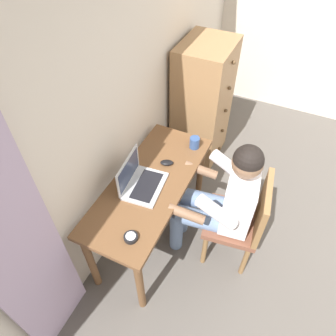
% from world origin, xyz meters
% --- Properties ---
extents(wall_back, '(4.80, 0.05, 2.50)m').
position_xyz_m(wall_back, '(0.00, 2.20, 1.25)').
color(wall_back, beige).
rests_on(wall_back, ground_plane).
extents(curtain_panel, '(0.46, 0.03, 2.20)m').
position_xyz_m(curtain_panel, '(-1.23, 2.13, 1.10)').
color(curtain_panel, '#B29EBC').
rests_on(curtain_panel, ground_plane).
extents(desk, '(1.26, 0.52, 0.72)m').
position_xyz_m(desk, '(-0.32, 1.87, 0.61)').
color(desk, brown).
rests_on(desk, ground_plane).
extents(dresser, '(0.58, 0.49, 1.26)m').
position_xyz_m(dresser, '(0.89, 1.91, 0.63)').
color(dresser, '#9E754C').
rests_on(dresser, ground_plane).
extents(chair, '(0.47, 0.45, 0.87)m').
position_xyz_m(chair, '(-0.16, 1.17, 0.49)').
color(chair, brown).
rests_on(chair, ground_plane).
extents(person_seated, '(0.58, 0.62, 1.19)m').
position_xyz_m(person_seated, '(-0.19, 1.35, 0.67)').
color(person_seated, '#6B84AD').
rests_on(person_seated, ground_plane).
extents(laptop, '(0.36, 0.28, 0.24)m').
position_xyz_m(laptop, '(-0.37, 1.92, 0.78)').
color(laptop, '#B7BABF').
rests_on(laptop, desk).
extents(computer_mouse, '(0.10, 0.12, 0.03)m').
position_xyz_m(computer_mouse, '(-0.10, 1.84, 0.74)').
color(computer_mouse, black).
rests_on(computer_mouse, desk).
extents(desk_clock, '(0.09, 0.09, 0.03)m').
position_xyz_m(desk_clock, '(-0.78, 1.76, 0.74)').
color(desk_clock, black).
rests_on(desk_clock, desk).
extents(coffee_mug, '(0.12, 0.08, 0.09)m').
position_xyz_m(coffee_mug, '(0.18, 1.72, 0.77)').
color(coffee_mug, '#33518C').
rests_on(coffee_mug, desk).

